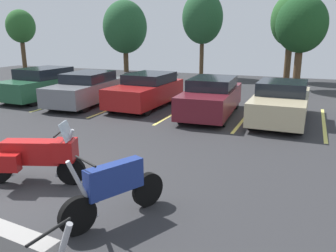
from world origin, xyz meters
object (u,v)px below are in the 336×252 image
object	(u,v)px
motorcycle_touring	(37,155)
car_red	(146,90)
motorcycle_third	(114,188)
car_maroon	(211,97)
car_green	(44,84)
car_champagne	(281,102)
car_grey	(87,89)

from	to	relation	value
motorcycle_touring	car_red	world-z (taller)	car_red
car_red	motorcycle_third	bearing A→B (deg)	-67.71
motorcycle_touring	motorcycle_third	bearing A→B (deg)	-16.36
motorcycle_third	car_red	xyz separation A→B (m)	(-3.67, 8.96, 0.14)
car_red	car_maroon	size ratio (longest dim) A/B	0.96
car_green	car_champagne	world-z (taller)	car_green
car_grey	car_red	size ratio (longest dim) A/B	1.07
car_maroon	motorcycle_third	bearing A→B (deg)	-86.07
car_maroon	car_grey	bearing A→B (deg)	179.76
car_green	car_red	size ratio (longest dim) A/B	1.05
car_grey	car_maroon	xyz separation A→B (m)	(5.86, -0.02, 0.01)
motorcycle_third	car_grey	size ratio (longest dim) A/B	0.41
car_grey	car_champagne	size ratio (longest dim) A/B	1.03
car_champagne	motorcycle_touring	bearing A→B (deg)	-118.96
car_green	motorcycle_third	bearing A→B (deg)	-43.62
car_green	car_champagne	distance (m)	11.20
motorcycle_touring	motorcycle_third	size ratio (longest dim) A/B	1.10
motorcycle_touring	car_green	world-z (taller)	car_green
motorcycle_third	car_red	distance (m)	9.68
motorcycle_touring	car_maroon	distance (m)	7.95
car_red	car_grey	bearing A→B (deg)	-169.85
car_grey	car_champagne	distance (m)	8.50
car_champagne	car_maroon	bearing A→B (deg)	-177.75
motorcycle_third	car_grey	xyz separation A→B (m)	(-6.44, 8.46, 0.13)
car_champagne	motorcycle_third	bearing A→B (deg)	-103.54
car_red	car_maroon	xyz separation A→B (m)	(3.09, -0.52, 0.00)
car_green	car_grey	world-z (taller)	car_green
car_red	motorcycle_touring	bearing A→B (deg)	-80.58
car_grey	car_green	bearing A→B (deg)	174.67
car_green	car_red	xyz separation A→B (m)	(5.47, 0.24, -0.03)
car_maroon	car_champagne	distance (m)	2.64
car_green	car_maroon	xyz separation A→B (m)	(8.56, -0.28, -0.02)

